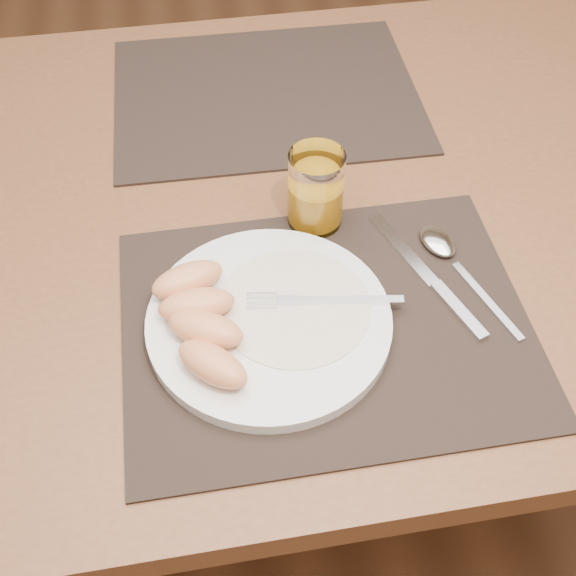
{
  "coord_description": "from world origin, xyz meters",
  "views": [
    {
      "loc": [
        -0.11,
        -0.69,
        1.39
      ],
      "look_at": [
        -0.02,
        -0.18,
        0.77
      ],
      "focal_mm": 45.0,
      "sensor_mm": 36.0,
      "label": 1
    }
  ],
  "objects_px": {
    "placemat_far": "(266,94)",
    "knife": "(434,284)",
    "placemat_near": "(326,324)",
    "fork": "(311,301)",
    "juice_glass": "(316,193)",
    "spoon": "(445,250)",
    "table": "(284,239)",
    "plate": "(269,321)"
  },
  "relations": [
    {
      "from": "placemat_far",
      "to": "knife",
      "type": "bearing_deg",
      "value": -71.42
    },
    {
      "from": "placemat_near",
      "to": "fork",
      "type": "bearing_deg",
      "value": 124.69
    },
    {
      "from": "placemat_near",
      "to": "juice_glass",
      "type": "bearing_deg",
      "value": 83.54
    },
    {
      "from": "spoon",
      "to": "fork",
      "type": "bearing_deg",
      "value": -160.98
    },
    {
      "from": "placemat_near",
      "to": "juice_glass",
      "type": "height_order",
      "value": "juice_glass"
    },
    {
      "from": "fork",
      "to": "placemat_near",
      "type": "bearing_deg",
      "value": -55.31
    },
    {
      "from": "placemat_far",
      "to": "fork",
      "type": "height_order",
      "value": "fork"
    },
    {
      "from": "knife",
      "to": "fork",
      "type": "bearing_deg",
      "value": -174.94
    },
    {
      "from": "table",
      "to": "plate",
      "type": "height_order",
      "value": "plate"
    },
    {
      "from": "spoon",
      "to": "juice_glass",
      "type": "height_order",
      "value": "juice_glass"
    },
    {
      "from": "placemat_far",
      "to": "fork",
      "type": "bearing_deg",
      "value": -91.67
    },
    {
      "from": "juice_glass",
      "to": "fork",
      "type": "bearing_deg",
      "value": -102.86
    },
    {
      "from": "plate",
      "to": "knife",
      "type": "height_order",
      "value": "plate"
    },
    {
      "from": "table",
      "to": "placemat_near",
      "type": "bearing_deg",
      "value": -86.97
    },
    {
      "from": "placemat_far",
      "to": "table",
      "type": "bearing_deg",
      "value": -92.57
    },
    {
      "from": "plate",
      "to": "spoon",
      "type": "height_order",
      "value": "plate"
    },
    {
      "from": "placemat_far",
      "to": "knife",
      "type": "xyz_separation_m",
      "value": [
        0.14,
        -0.41,
        0.0
      ]
    },
    {
      "from": "placemat_far",
      "to": "juice_glass",
      "type": "height_order",
      "value": "juice_glass"
    },
    {
      "from": "spoon",
      "to": "juice_glass",
      "type": "distance_m",
      "value": 0.17
    },
    {
      "from": "placemat_far",
      "to": "spoon",
      "type": "xyz_separation_m",
      "value": [
        0.16,
        -0.36,
        0.01
      ]
    },
    {
      "from": "placemat_far",
      "to": "fork",
      "type": "xyz_separation_m",
      "value": [
        -0.01,
        -0.42,
        0.02
      ]
    },
    {
      "from": "plate",
      "to": "fork",
      "type": "xyz_separation_m",
      "value": [
        0.05,
        0.01,
        0.01
      ]
    },
    {
      "from": "table",
      "to": "spoon",
      "type": "height_order",
      "value": "spoon"
    },
    {
      "from": "spoon",
      "to": "table",
      "type": "bearing_deg",
      "value": 141.23
    },
    {
      "from": "table",
      "to": "spoon",
      "type": "xyz_separation_m",
      "value": [
        0.17,
        -0.14,
        0.09
      ]
    },
    {
      "from": "plate",
      "to": "spoon",
      "type": "xyz_separation_m",
      "value": [
        0.22,
        0.07,
        -0.0
      ]
    },
    {
      "from": "spoon",
      "to": "juice_glass",
      "type": "relative_size",
      "value": 1.84
    },
    {
      "from": "placemat_far",
      "to": "juice_glass",
      "type": "relative_size",
      "value": 4.39
    },
    {
      "from": "table",
      "to": "fork",
      "type": "distance_m",
      "value": 0.23
    },
    {
      "from": "table",
      "to": "knife",
      "type": "height_order",
      "value": "knife"
    },
    {
      "from": "placemat_near",
      "to": "knife",
      "type": "xyz_separation_m",
      "value": [
        0.13,
        0.03,
        0.0
      ]
    },
    {
      "from": "knife",
      "to": "spoon",
      "type": "xyz_separation_m",
      "value": [
        0.03,
        0.05,
        0.0
      ]
    },
    {
      "from": "placemat_near",
      "to": "placemat_far",
      "type": "height_order",
      "value": "same"
    },
    {
      "from": "fork",
      "to": "spoon",
      "type": "bearing_deg",
      "value": 19.02
    },
    {
      "from": "placemat_far",
      "to": "knife",
      "type": "distance_m",
      "value": 0.43
    },
    {
      "from": "placemat_near",
      "to": "plate",
      "type": "relative_size",
      "value": 1.67
    },
    {
      "from": "placemat_near",
      "to": "juice_glass",
      "type": "relative_size",
      "value": 4.39
    },
    {
      "from": "placemat_far",
      "to": "placemat_near",
      "type": "bearing_deg",
      "value": -89.77
    },
    {
      "from": "fork",
      "to": "knife",
      "type": "bearing_deg",
      "value": 5.06
    },
    {
      "from": "placemat_near",
      "to": "spoon",
      "type": "distance_m",
      "value": 0.18
    },
    {
      "from": "placemat_far",
      "to": "fork",
      "type": "distance_m",
      "value": 0.42
    },
    {
      "from": "table",
      "to": "placemat_far",
      "type": "distance_m",
      "value": 0.24
    }
  ]
}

